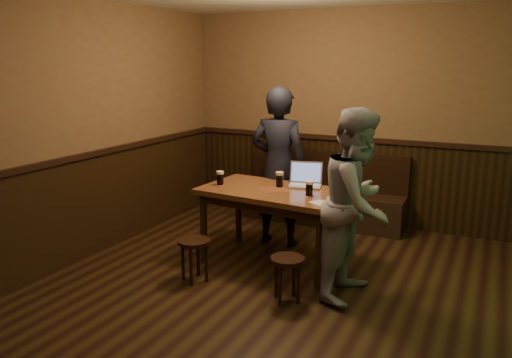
{
  "coord_description": "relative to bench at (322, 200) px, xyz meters",
  "views": [
    {
      "loc": [
        1.57,
        -3.47,
        2.11
      ],
      "look_at": [
        -0.66,
        1.06,
        0.93
      ],
      "focal_mm": 35.0,
      "sensor_mm": 36.0,
      "label": 1
    }
  ],
  "objects": [
    {
      "name": "menu",
      "position": [
        0.62,
        -1.88,
        0.51
      ],
      "size": [
        0.27,
        0.24,
        0.0
      ],
      "primitive_type": "cube",
      "rotation": [
        0.0,
        0.0,
        -0.52
      ],
      "color": "silver",
      "rests_on": "pub_table"
    },
    {
      "name": "person_grey",
      "position": [
        0.98,
        -1.94,
        0.56
      ],
      "size": [
        0.74,
        0.91,
        1.74
      ],
      "primitive_type": "imported",
      "rotation": [
        0.0,
        0.0,
        1.47
      ],
      "color": "#99989E",
      "rests_on": "ground"
    },
    {
      "name": "room",
      "position": [
        0.5,
        -2.53,
        0.89
      ],
      "size": [
        5.04,
        6.04,
        2.84
      ],
      "color": "black",
      "rests_on": "ground"
    },
    {
      "name": "pint_mid",
      "position": [
        0.01,
        -1.47,
        0.59
      ],
      "size": [
        0.11,
        0.11,
        0.17
      ],
      "color": "#B51620",
      "rests_on": "pub_table"
    },
    {
      "name": "laptop",
      "position": [
        0.23,
        -1.28,
        0.57
      ],
      "size": [
        0.41,
        0.36,
        0.25
      ],
      "rotation": [
        0.0,
        0.0,
        0.24
      ],
      "color": "silver",
      "rests_on": "pub_table"
    },
    {
      "name": "stool_right",
      "position": [
        0.47,
        -2.35,
        0.02
      ],
      "size": [
        0.35,
        0.35,
        0.42
      ],
      "rotation": [
        0.0,
        0.0,
        -0.16
      ],
      "color": "black",
      "rests_on": "ground"
    },
    {
      "name": "person_suit",
      "position": [
        -0.21,
        -1.01,
        0.62
      ],
      "size": [
        0.71,
        0.49,
        1.87
      ],
      "primitive_type": "imported",
      "rotation": [
        0.0,
        0.0,
        3.21
      ],
      "color": "black",
      "rests_on": "ground"
    },
    {
      "name": "bench",
      "position": [
        0.0,
        0.0,
        0.0
      ],
      "size": [
        2.2,
        0.5,
        0.95
      ],
      "color": "black",
      "rests_on": "ground"
    },
    {
      "name": "pint_right",
      "position": [
        0.42,
        -1.68,
        0.58
      ],
      "size": [
        0.1,
        0.1,
        0.15
      ],
      "color": "#B51620",
      "rests_on": "pub_table"
    },
    {
      "name": "pint_left",
      "position": [
        -0.6,
        -1.68,
        0.58
      ],
      "size": [
        0.1,
        0.1,
        0.16
      ],
      "color": "#B51620",
      "rests_on": "pub_table"
    },
    {
      "name": "pub_table",
      "position": [
        0.0,
        -1.59,
        0.4
      ],
      "size": [
        1.59,
        0.99,
        0.82
      ],
      "rotation": [
        0.0,
        0.0,
        -0.08
      ],
      "color": "brown",
      "rests_on": "ground"
    },
    {
      "name": "stool_left",
      "position": [
        -0.51,
        -2.36,
        0.03
      ],
      "size": [
        0.39,
        0.39,
        0.43
      ],
      "rotation": [
        0.0,
        0.0,
        0.28
      ],
      "color": "black",
      "rests_on": "ground"
    }
  ]
}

